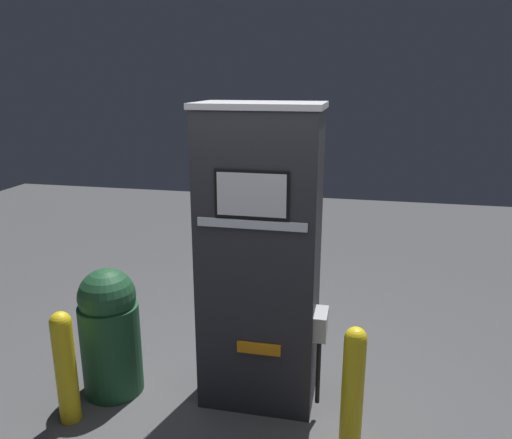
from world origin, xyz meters
name	(u,v)px	position (x,y,z in m)	size (l,w,h in m)	color
ground_plane	(252,415)	(0.00, 0.00, 0.00)	(14.00, 14.00, 0.00)	#4C4C4F
gas_pump	(260,260)	(0.00, 0.26, 1.10)	(0.93, 0.55, 2.20)	#28282D
safety_bollard	(353,386)	(0.70, -0.19, 0.46)	(0.14, 0.14, 0.87)	yellow
trash_bin	(110,331)	(-1.12, 0.08, 0.51)	(0.45, 0.45, 1.00)	#1E4C2D
safety_bollard_far	(65,364)	(-1.26, -0.32, 0.44)	(0.15, 0.15, 0.84)	yellow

